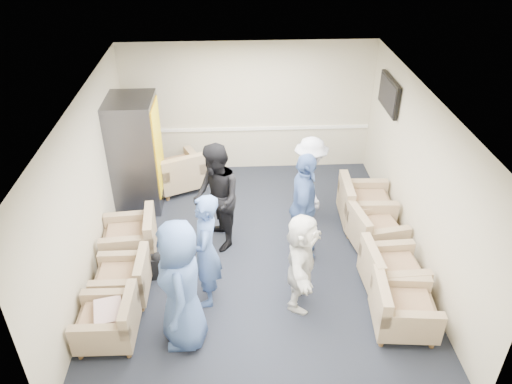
{
  "coord_description": "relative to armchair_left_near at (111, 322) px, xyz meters",
  "views": [
    {
      "loc": [
        -0.34,
        -6.42,
        5.24
      ],
      "look_at": [
        0.01,
        0.2,
        1.09
      ],
      "focal_mm": 35.0,
      "sensor_mm": 36.0,
      "label": 1
    }
  ],
  "objects": [
    {
      "name": "floor",
      "position": [
        2.01,
        1.67,
        -0.3
      ],
      "size": [
        6.0,
        6.0,
        0.0
      ],
      "primitive_type": "plane",
      "color": "black",
      "rests_on": "ground"
    },
    {
      "name": "ceiling",
      "position": [
        2.01,
        1.67,
        2.4
      ],
      "size": [
        6.0,
        6.0,
        0.0
      ],
      "primitive_type": "plane",
      "rotation": [
        3.14,
        0.0,
        0.0
      ],
      "color": "white",
      "rests_on": "back_wall"
    },
    {
      "name": "back_wall",
      "position": [
        2.01,
        4.67,
        1.05
      ],
      "size": [
        5.0,
        0.02,
        2.7
      ],
      "primitive_type": "cube",
      "color": "beige",
      "rests_on": "floor"
    },
    {
      "name": "front_wall",
      "position": [
        2.01,
        -1.33,
        1.05
      ],
      "size": [
        5.0,
        0.02,
        2.7
      ],
      "primitive_type": "cube",
      "color": "beige",
      "rests_on": "floor"
    },
    {
      "name": "left_wall",
      "position": [
        -0.49,
        1.67,
        1.05
      ],
      "size": [
        0.02,
        6.0,
        2.7
      ],
      "primitive_type": "cube",
      "color": "beige",
      "rests_on": "floor"
    },
    {
      "name": "right_wall",
      "position": [
        4.51,
        1.67,
        1.05
      ],
      "size": [
        0.02,
        6.0,
        2.7
      ],
      "primitive_type": "cube",
      "color": "beige",
      "rests_on": "floor"
    },
    {
      "name": "chair_rail",
      "position": [
        2.01,
        4.65,
        0.6
      ],
      "size": [
        4.98,
        0.04,
        0.06
      ],
      "primitive_type": "cube",
      "color": "white",
      "rests_on": "back_wall"
    },
    {
      "name": "tv",
      "position": [
        4.45,
        3.47,
        1.74
      ],
      "size": [
        0.1,
        1.0,
        0.58
      ],
      "color": "black",
      "rests_on": "right_wall"
    },
    {
      "name": "armchair_left_near",
      "position": [
        0.0,
        0.0,
        0.0
      ],
      "size": [
        0.78,
        0.78,
        0.61
      ],
      "rotation": [
        0.0,
        0.0,
        -1.59
      ],
      "color": "#998062",
      "rests_on": "floor"
    },
    {
      "name": "armchair_left_mid",
      "position": [
        0.05,
        0.81,
        -0.0
      ],
      "size": [
        0.76,
        0.76,
        0.61
      ],
      "rotation": [
        0.0,
        0.0,
        -1.57
      ],
      "color": "#998062",
      "rests_on": "floor"
    },
    {
      "name": "armchair_left_far",
      "position": [
        0.02,
        1.77,
        0.03
      ],
      "size": [
        0.89,
        0.89,
        0.66
      ],
      "rotation": [
        0.0,
        0.0,
        -1.49
      ],
      "color": "#998062",
      "rests_on": "floor"
    },
    {
      "name": "armchair_right_near",
      "position": [
        3.87,
        0.0,
        0.02
      ],
      "size": [
        0.89,
        0.89,
        0.66
      ],
      "rotation": [
        0.0,
        0.0,
        1.48
      ],
      "color": "#998062",
      "rests_on": "floor"
    },
    {
      "name": "armchair_right_midnear",
      "position": [
        3.92,
        0.76,
        0.03
      ],
      "size": [
        0.86,
        0.86,
        0.66
      ],
      "rotation": [
        0.0,
        0.0,
        1.61
      ],
      "color": "#998062",
      "rests_on": "floor"
    },
    {
      "name": "armchair_right_midfar",
      "position": [
        3.95,
        1.78,
        0.01
      ],
      "size": [
        0.92,
        0.92,
        0.64
      ],
      "rotation": [
        0.0,
        0.0,
        1.74
      ],
      "color": "#998062",
      "rests_on": "floor"
    },
    {
      "name": "armchair_right_far",
      "position": [
        3.94,
        2.51,
        0.05
      ],
      "size": [
        0.93,
        0.93,
        0.71
      ],
      "rotation": [
        0.0,
        0.0,
        1.53
      ],
      "color": "#998062",
      "rests_on": "floor"
    },
    {
      "name": "armchair_corner",
      "position": [
        0.6,
        3.84,
        0.05
      ],
      "size": [
        1.17,
        1.17,
        0.71
      ],
      "rotation": [
        0.0,
        0.0,
        3.57
      ],
      "color": "#998062",
      "rests_on": "floor"
    },
    {
      "name": "vending_machine",
      "position": [
        -0.08,
        3.37,
        0.75
      ],
      "size": [
        0.85,
        0.99,
        2.1
      ],
      "color": "#4C4C53",
      "rests_on": "floor"
    },
    {
      "name": "backpack",
      "position": [
        0.47,
        1.23,
        -0.07
      ],
      "size": [
        0.28,
        0.21,
        0.45
      ],
      "rotation": [
        0.0,
        0.0,
        0.09
      ],
      "color": "black",
      "rests_on": "floor"
    },
    {
      "name": "pillow",
      "position": [
        -0.0,
        0.0,
        0.17
      ],
      "size": [
        0.45,
        0.53,
        0.13
      ],
      "primitive_type": "cube",
      "rotation": [
        0.0,
        0.0,
        -1.34
      ],
      "color": "beige",
      "rests_on": "armchair_left_near"
    },
    {
      "name": "person_front_left",
      "position": [
        0.97,
        -0.03,
        0.63
      ],
      "size": [
        0.65,
        0.95,
        1.88
      ],
      "primitive_type": "imported",
      "rotation": [
        0.0,
        0.0,
        -1.51
      ],
      "color": "#3E5A96",
      "rests_on": "floor"
    },
    {
      "name": "person_mid_left",
      "position": [
        1.26,
        0.7,
        0.58
      ],
      "size": [
        0.45,
        0.66,
        1.77
      ],
      "primitive_type": "imported",
      "rotation": [
        0.0,
        0.0,
        -1.61
      ],
      "color": "#3E5A96",
      "rests_on": "floor"
    },
    {
      "name": "person_back_left",
      "position": [
        1.39,
        2.0,
        0.62
      ],
      "size": [
        0.94,
        1.07,
        1.84
      ],
      "primitive_type": "imported",
      "rotation": [
        0.0,
        0.0,
        -1.25
      ],
      "color": "black",
      "rests_on": "floor"
    },
    {
      "name": "person_back_right",
      "position": [
        3.0,
        2.7,
        0.49
      ],
      "size": [
        0.66,
        1.07,
        1.6
      ],
      "primitive_type": "imported",
      "rotation": [
        0.0,
        0.0,
        1.64
      ],
      "color": "silver",
      "rests_on": "floor"
    },
    {
      "name": "person_mid_right",
      "position": [
        2.74,
        1.65,
        0.62
      ],
      "size": [
        0.61,
        1.14,
        1.85
      ],
      "primitive_type": "imported",
      "rotation": [
        0.0,
        0.0,
        1.42
      ],
      "color": "#3E5A96",
      "rests_on": "floor"
    },
    {
      "name": "person_front_right",
      "position": [
        2.58,
        0.57,
        0.45
      ],
      "size": [
        0.78,
        1.46,
        1.5
      ],
      "primitive_type": "imported",
      "rotation": [
        0.0,
        0.0,
        1.32
      ],
      "color": "silver",
      "rests_on": "floor"
    }
  ]
}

